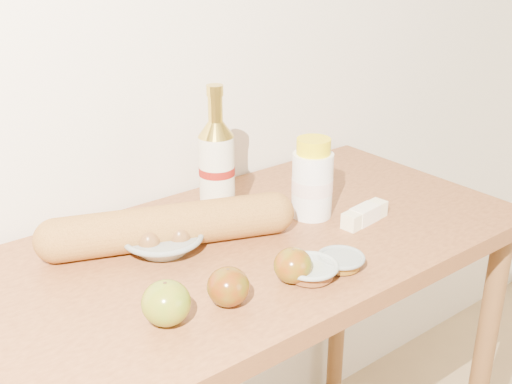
# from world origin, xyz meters

# --- Properties ---
(back_wall) EXTENTS (3.50, 0.02, 2.60)m
(back_wall) POSITION_xyz_m (0.00, 1.51, 1.30)
(back_wall) COLOR white
(back_wall) RESTS_ON ground
(table) EXTENTS (1.20, 0.60, 0.90)m
(table) POSITION_xyz_m (0.00, 1.18, 0.78)
(table) COLOR #A16134
(table) RESTS_ON ground
(bourbon_bottle) EXTENTS (0.09, 0.09, 0.31)m
(bourbon_bottle) POSITION_xyz_m (-0.00, 1.28, 1.02)
(bourbon_bottle) COLOR beige
(bourbon_bottle) RESTS_ON table
(cream_bottle) EXTENTS (0.12, 0.12, 0.18)m
(cream_bottle) POSITION_xyz_m (0.19, 1.19, 0.98)
(cream_bottle) COLOR white
(cream_bottle) RESTS_ON table
(egg_bowl) EXTENTS (0.20, 0.20, 0.06)m
(egg_bowl) POSITION_xyz_m (-0.15, 1.26, 0.92)
(egg_bowl) COLOR gray
(egg_bowl) RESTS_ON table
(baguette) EXTENTS (0.52, 0.27, 0.09)m
(baguette) POSITION_xyz_m (-0.13, 1.26, 0.94)
(baguette) COLOR #B97F38
(baguette) RESTS_ON table
(apple_yellowgreen) EXTENTS (0.09, 0.09, 0.08)m
(apple_yellowgreen) POSITION_xyz_m (-0.28, 1.03, 0.94)
(apple_yellowgreen) COLOR olive
(apple_yellowgreen) RESTS_ON table
(apple_redgreen_front) EXTENTS (0.09, 0.09, 0.07)m
(apple_redgreen_front) POSITION_xyz_m (-0.16, 1.02, 0.93)
(apple_redgreen_front) COLOR maroon
(apple_redgreen_front) RESTS_ON table
(apple_redgreen_right) EXTENTS (0.08, 0.08, 0.07)m
(apple_redgreen_right) POSITION_xyz_m (-0.03, 1.01, 0.93)
(apple_redgreen_right) COLOR #981408
(apple_redgreen_right) RESTS_ON table
(sugar_bowl) EXTENTS (0.11, 0.11, 0.03)m
(sugar_bowl) POSITION_xyz_m (0.00, 0.99, 0.92)
(sugar_bowl) COLOR #97A49E
(sugar_bowl) RESTS_ON table
(syrup_bowl) EXTENTS (0.11, 0.11, 0.03)m
(syrup_bowl) POSITION_xyz_m (0.07, 0.99, 0.91)
(syrup_bowl) COLOR gray
(syrup_bowl) RESTS_ON table
(butter_stick) EXTENTS (0.13, 0.05, 0.04)m
(butter_stick) POSITION_xyz_m (0.26, 1.09, 0.92)
(butter_stick) COLOR #FFF6C5
(butter_stick) RESTS_ON table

